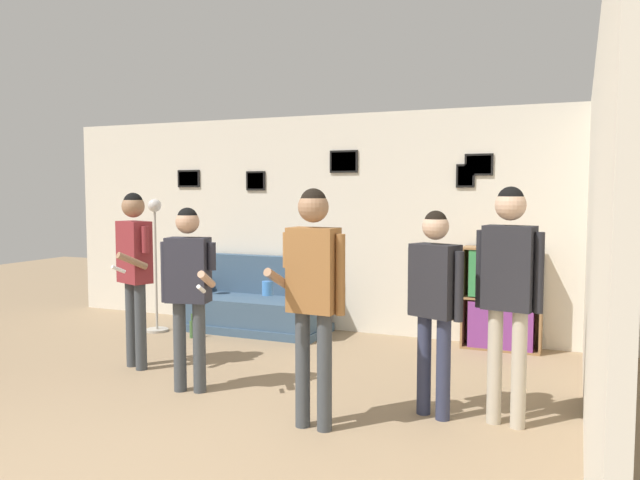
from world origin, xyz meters
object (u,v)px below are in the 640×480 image
object	(u,v)px
person_player_foreground_left	(134,260)
person_player_foreground_center	(188,280)
person_spectator_near_bookshelf	(435,292)
bottle_on_floor	(192,328)
couch	(257,307)
person_watcher_holding_cup	(313,281)
floor_lamp	(156,253)
person_spectator_far_right	(509,278)
bookshelf	(502,299)

from	to	relation	value
person_player_foreground_left	person_player_foreground_center	size ratio (longest dim) A/B	1.08
person_spectator_near_bookshelf	bottle_on_floor	world-z (taller)	person_spectator_near_bookshelf
couch	person_watcher_holding_cup	world-z (taller)	person_watcher_holding_cup
person_spectator_near_bookshelf	bottle_on_floor	xyz separation A→B (m)	(-3.23, 1.48, -0.86)
person_player_foreground_center	bottle_on_floor	world-z (taller)	person_player_foreground_center
couch	person_spectator_near_bookshelf	bearing A→B (deg)	-38.42
floor_lamp	bottle_on_floor	size ratio (longest dim) A/B	5.65
person_player_foreground_center	person_spectator_far_right	distance (m)	2.66
person_spectator_far_right	bottle_on_floor	size ratio (longest dim) A/B	6.09
person_player_foreground_left	bottle_on_floor	distance (m)	1.62
person_player_foreground_left	bottle_on_floor	xyz separation A→B (m)	(-0.22, 1.28, -0.96)
bookshelf	person_player_foreground_left	bearing A→B (deg)	-146.52
bookshelf	person_player_foreground_center	bearing A→B (deg)	-132.35
floor_lamp	person_player_foreground_left	xyz separation A→B (m)	(0.83, -1.41, 0.09)
bookshelf	floor_lamp	size ratio (longest dim) A/B	0.68
person_watcher_holding_cup	bookshelf	bearing A→B (deg)	71.11
person_spectator_near_bookshelf	person_watcher_holding_cup	bearing A→B (deg)	-142.47
floor_lamp	bottle_on_floor	distance (m)	1.07
floor_lamp	person_spectator_near_bookshelf	xyz separation A→B (m)	(3.85, -1.61, -0.01)
floor_lamp	person_spectator_far_right	xyz separation A→B (m)	(4.39, -1.58, 0.12)
couch	person_player_foreground_left	bearing A→B (deg)	-98.62
person_player_foreground_left	person_spectator_far_right	xyz separation A→B (m)	(3.56, -0.16, 0.04)
person_player_foreground_center	floor_lamp	bearing A→B (deg)	133.71
person_watcher_holding_cup	person_spectator_far_right	xyz separation A→B (m)	(1.31, 0.62, 0.01)
couch	person_player_foreground_left	distance (m)	2.13
person_spectator_far_right	bottle_on_floor	bearing A→B (deg)	159.00
bookshelf	bottle_on_floor	size ratio (longest dim) A/B	3.87
bookshelf	person_watcher_holding_cup	world-z (taller)	person_watcher_holding_cup
bookshelf	person_spectator_far_right	xyz separation A→B (m)	(0.30, -2.32, 0.55)
person_player_foreground_center	person_spectator_far_right	xyz separation A→B (m)	(2.64, 0.25, 0.13)
floor_lamp	person_spectator_far_right	bearing A→B (deg)	-19.78
couch	floor_lamp	bearing A→B (deg)	-154.07
person_spectator_near_bookshelf	person_spectator_far_right	size ratio (longest dim) A/B	0.90
bookshelf	bottle_on_floor	distance (m)	3.61
bookshelf	person_spectator_near_bookshelf	size ratio (longest dim) A/B	0.71
couch	person_player_foreground_center	distance (m)	2.55
floor_lamp	person_player_foreground_left	size ratio (longest dim) A/B	0.95
person_player_foreground_center	person_spectator_near_bookshelf	size ratio (longest dim) A/B	1.00
couch	floor_lamp	distance (m)	1.43
floor_lamp	person_watcher_holding_cup	world-z (taller)	person_watcher_holding_cup
floor_lamp	bottle_on_floor	xyz separation A→B (m)	(0.61, -0.13, -0.87)
person_watcher_holding_cup	person_spectator_far_right	bearing A→B (deg)	25.28
couch	person_spectator_far_right	world-z (taller)	person_spectator_far_right
person_watcher_holding_cup	person_spectator_near_bookshelf	distance (m)	0.97
bookshelf	couch	bearing A→B (deg)	-176.27
couch	floor_lamp	world-z (taller)	floor_lamp
couch	person_spectator_near_bookshelf	xyz separation A→B (m)	(2.72, -2.16, 0.68)
couch	bookshelf	xyz separation A→B (m)	(2.96, 0.19, 0.27)
couch	person_spectator_far_right	bearing A→B (deg)	-33.11
couch	bookshelf	world-z (taller)	bookshelf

